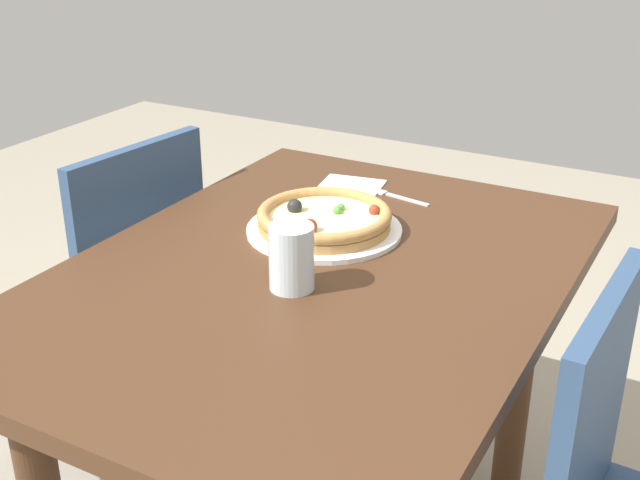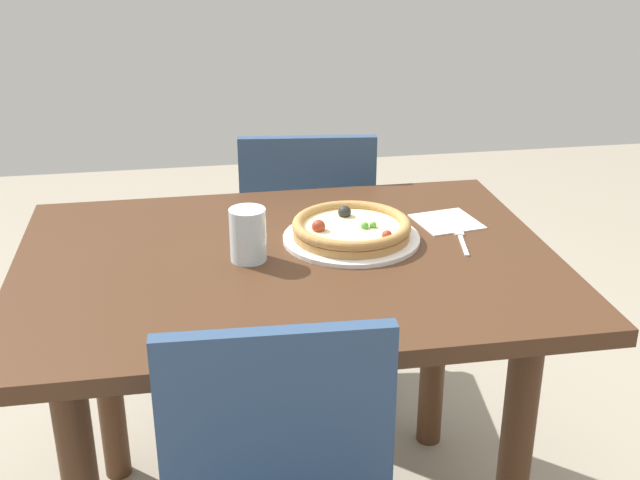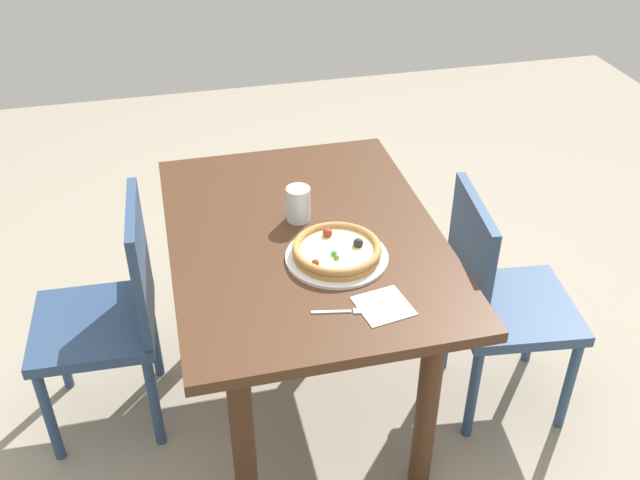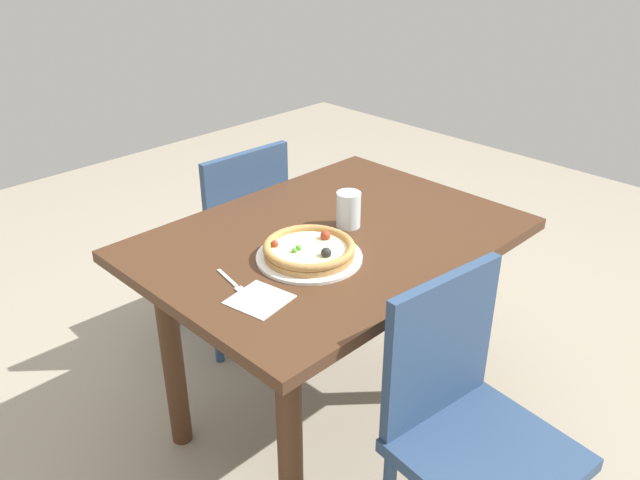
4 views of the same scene
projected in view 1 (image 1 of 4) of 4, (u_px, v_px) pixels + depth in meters
dining_table at (316, 327)px, 1.53m from camera, size 1.17×0.85×0.75m
chair_far at (115, 292)px, 1.99m from camera, size 0.44×0.44×0.86m
plate at (324, 230)px, 1.64m from camera, size 0.31×0.31×0.01m
pizza at (324, 218)px, 1.63m from camera, size 0.27×0.27×0.05m
fork at (391, 195)px, 1.82m from camera, size 0.05×0.17×0.00m
drinking_glass at (290, 257)px, 1.40m from camera, size 0.08×0.08×0.12m
napkin at (350, 187)px, 1.87m from camera, size 0.16×0.16×0.00m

